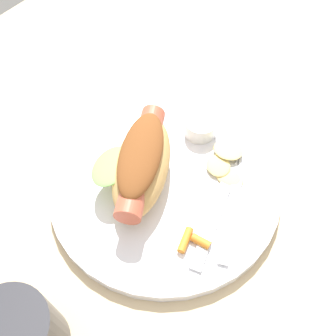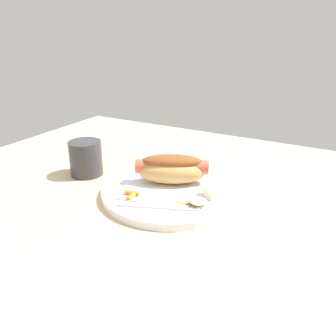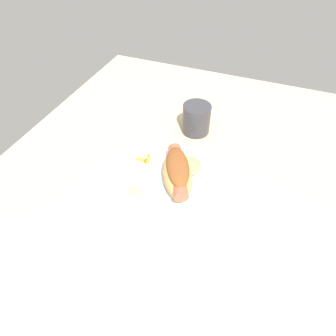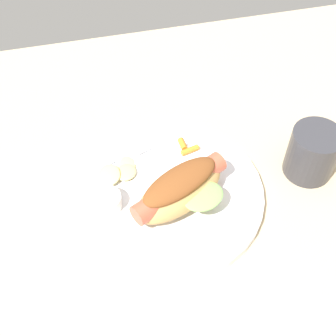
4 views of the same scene
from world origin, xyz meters
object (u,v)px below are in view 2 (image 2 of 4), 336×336
Objects in this scene: carrot_garnish at (131,195)px; knife at (151,202)px; hot_dog at (172,168)px; plate at (171,192)px; chips_pile at (188,202)px; fork at (156,207)px; sauce_ramekin at (214,191)px; drinking_cup at (86,158)px.

knife is at bearing -3.27° from carrot_garnish.
plate is at bearing -89.44° from hot_dog.
chips_pile is at bearing -38.27° from plate.
knife is 4.70cm from carrot_garnish.
chips_pile reaches higher than fork.
carrot_garnish is (-4.68, 0.27, 0.30)cm from knife.
hot_dog is 1.08× the size of fork.
chips_pile is (4.73, 3.83, 0.42)cm from fork.
fork is (2.83, -11.33, -3.11)cm from hot_dog.
drinking_cup is at bearing -178.82° from sauce_ramekin.
knife is at bearing -158.25° from chips_pile.
knife reaches higher than plate.
sauce_ramekin is 16.21cm from carrot_garnish.
drinking_cup reaches higher than chips_pile.
hot_dog reaches higher than knife.
chips_pile reaches higher than plate.
plate is 8.37× the size of carrot_garnish.
drinking_cup is (-17.87, 7.33, 2.02)cm from carrot_garnish.
hot_dog is at bearing 6.69° from drinking_cup.
carrot_garnish reaches higher than knife.
chips_pile is at bearing -70.78° from hot_dog.
drinking_cup reaches higher than plate.
hot_dog reaches higher than carrot_garnish.
plate is 3.53× the size of drinking_cup.
sauce_ramekin is 6.33cm from chips_pile.
sauce_ramekin is 12.55cm from knife.
carrot_garnish is at bearing -22.30° from drinking_cup.
hot_dog is 10.64cm from knife.
drinking_cup reaches higher than hot_dog.
knife is 1.83× the size of drinking_cup.
knife is at bearing -92.12° from plate.
fork is at bearing -101.96° from hot_dog.
hot_dog is (-1.27, 2.55, 4.11)cm from plate.
chips_pile is at bearing 11.81° from carrot_garnish.
carrot_garnish reaches higher than fork.
hot_dog reaches higher than fork.
plate is 8.13cm from chips_pile.
fork is 1.81× the size of drinking_cup.
plate is 1.95× the size of fork.
drinking_cup is (-21.56, -2.53, -0.82)cm from hot_dog.
carrot_garnish is at bearing -168.19° from chips_pile.
sauce_ramekin is 0.64× the size of chips_pile.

